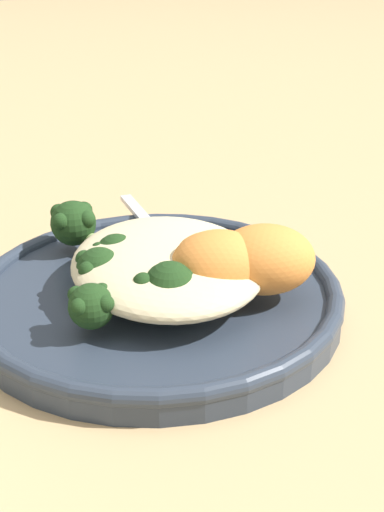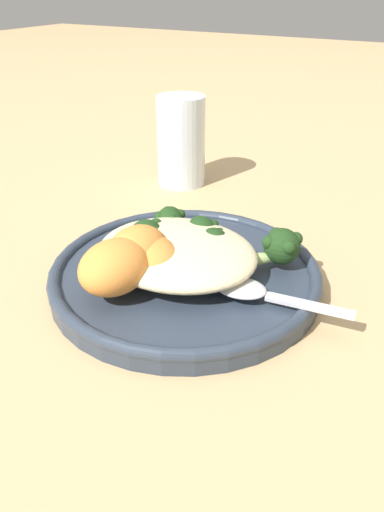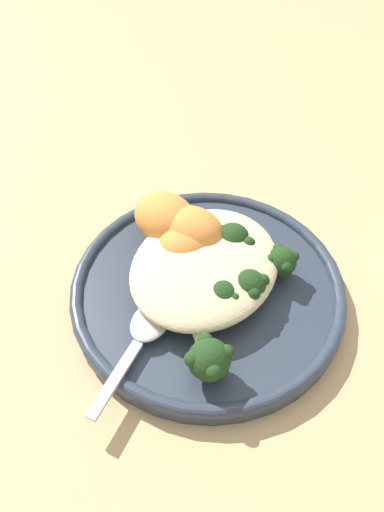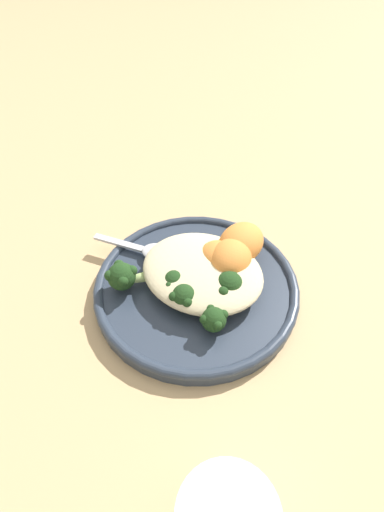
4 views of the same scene
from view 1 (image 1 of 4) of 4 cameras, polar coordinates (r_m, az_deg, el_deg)
ground_plane at (r=0.50m, az=-3.08°, el=-3.71°), size 4.00×4.00×0.00m
plate at (r=0.48m, az=-2.86°, el=-3.18°), size 0.25×0.25×0.02m
quinoa_mound at (r=0.47m, az=-2.00°, el=-0.64°), size 0.15×0.13×0.03m
broccoli_stalk_0 at (r=0.53m, az=-8.18°, el=2.08°), size 0.09×0.09×0.03m
broccoli_stalk_1 at (r=0.48m, az=-4.83°, el=-0.14°), size 0.04×0.08×0.03m
broccoli_stalk_2 at (r=0.47m, az=-5.74°, el=-1.06°), size 0.04×0.09×0.03m
broccoli_stalk_3 at (r=0.45m, az=-5.13°, el=-2.69°), size 0.09×0.11×0.03m
broccoli_stalk_4 at (r=0.45m, az=-1.75°, el=-2.14°), size 0.10×0.06×0.03m
sweet_potato_chunk_0 at (r=0.46m, az=5.83°, el=-0.26°), size 0.06×0.07×0.05m
sweet_potato_chunk_1 at (r=0.45m, az=2.08°, el=-0.70°), size 0.05×0.06×0.04m
sweet_potato_chunk_2 at (r=0.46m, az=1.50°, el=-0.65°), size 0.07×0.06×0.04m
spoon at (r=0.55m, az=-2.83°, el=2.00°), size 0.12×0.04×0.01m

